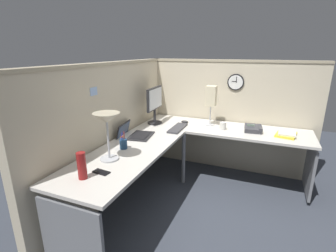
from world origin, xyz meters
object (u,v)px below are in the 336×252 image
object	(u,v)px
desk_lamp_dome	(107,122)
office_phone	(254,129)
monitor	(155,103)
coffee_mug	(223,126)
computer_mouse	(185,122)
book_stack	(286,134)
cell_phone	(101,172)
laptop	(133,134)
desk_lamp_paper	(211,97)
pen_cup	(123,144)
thermos_flask	(82,166)
keyboard	(178,128)
wall_clock	(236,82)

from	to	relation	value
desk_lamp_dome	office_phone	distance (m)	1.83
monitor	coffee_mug	xyz separation A→B (m)	(0.08, -0.92, -0.25)
monitor	computer_mouse	bearing A→B (deg)	-64.95
office_phone	coffee_mug	xyz separation A→B (m)	(-0.05, 0.37, 0.01)
book_stack	cell_phone	bearing A→B (deg)	137.73
computer_mouse	book_stack	bearing A→B (deg)	-92.03
laptop	desk_lamp_dome	bearing A→B (deg)	-168.94
laptop	desk_lamp_paper	xyz separation A→B (m)	(0.77, -0.74, 0.36)
computer_mouse	pen_cup	bearing A→B (deg)	165.82
office_phone	coffee_mug	size ratio (longest dim) A/B	2.35
office_phone	thermos_flask	bearing A→B (deg)	146.15
thermos_flask	desk_lamp_paper	distance (m)	1.93
computer_mouse	cell_phone	bearing A→B (deg)	173.99
computer_mouse	thermos_flask	world-z (taller)	thermos_flask
laptop	cell_phone	distance (m)	0.93
thermos_flask	office_phone	world-z (taller)	thermos_flask
monitor	desk_lamp_paper	xyz separation A→B (m)	(0.20, -0.72, 0.09)
thermos_flask	office_phone	xyz separation A→B (m)	(1.74, -1.16, -0.07)
computer_mouse	cell_phone	world-z (taller)	computer_mouse
desk_lamp_dome	thermos_flask	size ratio (longest dim) A/B	2.02
keyboard	thermos_flask	world-z (taller)	thermos_flask
desk_lamp_dome	coffee_mug	xyz separation A→B (m)	(1.31, -0.81, -0.32)
keyboard	pen_cup	size ratio (longest dim) A/B	2.39
thermos_flask	coffee_mug	distance (m)	1.87
thermos_flask	book_stack	distance (m)	2.32
office_phone	desk_lamp_paper	world-z (taller)	desk_lamp_paper
office_phone	wall_clock	size ratio (longest dim) A/B	1.03
pen_cup	coffee_mug	distance (m)	1.32
wall_clock	laptop	bearing A→B (deg)	136.87
office_phone	desk_lamp_paper	distance (m)	0.67
monitor	desk_lamp_paper	size ratio (longest dim) A/B	0.94
book_stack	desk_lamp_paper	xyz separation A→B (m)	(0.07, 0.94, 0.36)
keyboard	desk_lamp_dome	xyz separation A→B (m)	(-1.12, 0.27, 0.35)
keyboard	desk_lamp_paper	world-z (taller)	desk_lamp_paper
monitor	laptop	size ratio (longest dim) A/B	1.17
thermos_flask	office_phone	bearing A→B (deg)	-33.85
monitor	desk_lamp_dome	size ratio (longest dim) A/B	1.12
wall_clock	thermos_flask	bearing A→B (deg)	157.88
desk_lamp_dome	keyboard	bearing A→B (deg)	-13.37
keyboard	coffee_mug	world-z (taller)	coffee_mug
keyboard	book_stack	size ratio (longest dim) A/B	1.36
laptop	desk_lamp_dome	size ratio (longest dim) A/B	0.96
keyboard	coffee_mug	distance (m)	0.58
monitor	pen_cup	size ratio (longest dim) A/B	2.78
monitor	office_phone	size ratio (longest dim) A/B	2.22
monitor	office_phone	xyz separation A→B (m)	(0.12, -1.29, -0.26)
book_stack	laptop	bearing A→B (deg)	112.63
cell_phone	desk_lamp_paper	distance (m)	1.80
office_phone	laptop	bearing A→B (deg)	117.96
wall_clock	pen_cup	bearing A→B (deg)	148.39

